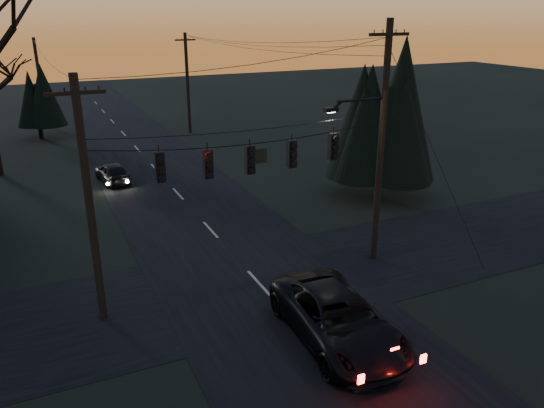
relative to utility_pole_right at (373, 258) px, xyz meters
name	(u,v)px	position (x,y,z in m)	size (l,w,h in m)	color
main_road	(188,205)	(-5.50, 10.00, 0.01)	(8.00, 120.00, 0.02)	black
cross_road	(259,283)	(-5.50, 0.00, 0.01)	(60.00, 7.00, 0.02)	black
utility_pole_right	(373,258)	(0.00, 0.00, 0.00)	(5.00, 0.30, 10.00)	black
utility_pole_left	(104,318)	(-11.50, 0.00, 0.00)	(1.80, 0.30, 8.50)	black
utility_pole_far_r	(190,132)	(0.00, 28.00, 0.00)	(1.80, 0.30, 8.50)	black
utility_pole_far_l	(47,127)	(-11.50, 36.00, 0.00)	(0.30, 0.30, 8.00)	black
span_signal_assembly	(251,158)	(-5.74, 0.00, 5.22)	(11.50, 0.44, 1.62)	black
evergreen_right	(383,120)	(4.83, 6.52, 4.57)	(4.54, 4.54, 7.94)	black
evergreen_dist	(35,94)	(-12.15, 31.00, 3.72)	(3.39, 3.39, 6.26)	black
suv_near	(338,319)	(-4.70, -4.65, 0.83)	(2.74, 5.95, 1.65)	black
sedan_oncoming_a	(113,173)	(-8.60, 15.98, 0.64)	(1.50, 3.74, 1.27)	black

